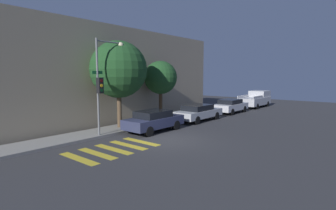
% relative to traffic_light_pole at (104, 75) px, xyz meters
% --- Properties ---
extents(ground_plane, '(60.00, 60.00, 0.00)m').
position_rel_traffic_light_pole_xyz_m(ground_plane, '(1.59, -3.37, -3.63)').
color(ground_plane, '#333335').
extents(sidewalk, '(26.00, 2.13, 0.14)m').
position_rel_traffic_light_pole_xyz_m(sidewalk, '(1.59, 0.89, -3.56)').
color(sidewalk, gray).
rests_on(sidewalk, ground).
extents(building_row, '(26.00, 6.00, 7.20)m').
position_rel_traffic_light_pole_xyz_m(building_row, '(1.59, 5.36, -0.03)').
color(building_row, gray).
rests_on(building_row, ground).
extents(crosswalk, '(4.26, 2.60, 0.00)m').
position_rel_traffic_light_pole_xyz_m(crosswalk, '(-1.48, -2.57, -3.63)').
color(crosswalk, gold).
rests_on(crosswalk, ground).
extents(traffic_light_pole, '(2.28, 0.56, 5.73)m').
position_rel_traffic_light_pole_xyz_m(traffic_light_pole, '(0.00, 0.00, 0.00)').
color(traffic_light_pole, slate).
rests_on(traffic_light_pole, ground).
extents(sedan_near_corner, '(4.21, 1.78, 1.36)m').
position_rel_traffic_light_pole_xyz_m(sedan_near_corner, '(2.87, -1.27, -2.91)').
color(sedan_near_corner, '#2D3351').
rests_on(sedan_near_corner, ground).
extents(sedan_middle, '(4.68, 1.85, 1.30)m').
position_rel_traffic_light_pole_xyz_m(sedan_middle, '(8.09, -1.27, -2.93)').
color(sedan_middle, '#B7BABF').
rests_on(sedan_middle, ground).
extents(sedan_far_end, '(4.35, 1.80, 1.33)m').
position_rel_traffic_light_pole_xyz_m(sedan_far_end, '(13.81, -1.27, -2.91)').
color(sedan_far_end, silver).
rests_on(sedan_far_end, ground).
extents(pickup_truck, '(5.23, 2.01, 1.83)m').
position_rel_traffic_light_pole_xyz_m(pickup_truck, '(20.23, -1.27, -2.72)').
color(pickup_truck, '#BCBCC1').
rests_on(pickup_truck, ground).
extents(tree_near_corner, '(3.77, 3.77, 5.90)m').
position_rel_traffic_light_pole_xyz_m(tree_near_corner, '(1.90, 0.98, 0.38)').
color(tree_near_corner, brown).
rests_on(tree_near_corner, ground).
extents(tree_midblock, '(2.61, 2.61, 4.77)m').
position_rel_traffic_light_pole_xyz_m(tree_midblock, '(6.11, 0.98, -0.19)').
color(tree_midblock, '#4C3823').
rests_on(tree_midblock, ground).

